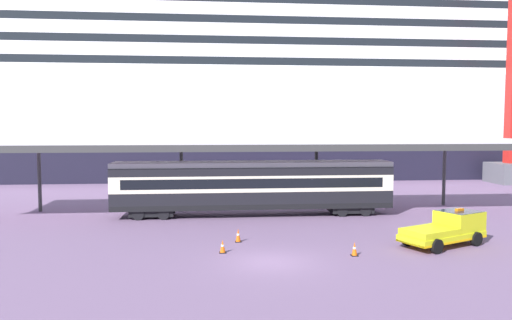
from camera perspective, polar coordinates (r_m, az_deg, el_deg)
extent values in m
plane|color=slate|center=(24.43, 1.80, -12.07)|extent=(400.00, 400.00, 0.00)
cube|color=black|center=(71.65, 3.50, 0.22)|extent=(143.60, 26.72, 3.98)
cube|color=white|center=(71.51, 3.52, 5.53)|extent=(143.60, 26.72, 9.28)
cube|color=white|center=(71.91, 3.54, 10.27)|extent=(132.12, 24.58, 2.60)
cube|color=black|center=(59.94, 5.36, 11.63)|extent=(126.37, 0.12, 0.94)
cube|color=white|center=(72.23, 3.55, 12.32)|extent=(126.83, 23.60, 2.60)
cube|color=black|center=(60.81, 5.29, 14.00)|extent=(121.32, 0.12, 0.94)
cube|color=white|center=(72.65, 3.56, 14.35)|extent=(121.55, 22.62, 2.60)
cube|color=black|center=(61.79, 5.22, 16.30)|extent=(116.26, 0.12, 0.94)
cube|color=white|center=(73.16, 3.57, 16.36)|extent=(116.26, 21.63, 2.60)
cube|color=black|center=(62.86, 5.15, 18.53)|extent=(111.21, 0.12, 0.94)
cube|color=white|center=(73.76, 3.58, 18.33)|extent=(110.98, 20.65, 2.60)
cube|color=silver|center=(36.45, -0.43, 2.23)|extent=(44.70, 6.33, 0.25)
cube|color=#363636|center=(33.41, 0.01, 1.42)|extent=(44.70, 0.20, 0.50)
cylinder|color=#363636|center=(41.60, -24.47, -1.87)|extent=(0.28, 0.28, 5.49)
cylinder|color=#363636|center=(39.36, -8.91, -1.87)|extent=(0.28, 0.28, 5.49)
cylinder|color=#363636|center=(40.22, 7.20, -1.73)|extent=(0.28, 0.28, 5.49)
cylinder|color=#363636|center=(43.99, 21.57, -1.49)|extent=(0.28, 0.28, 5.49)
cube|color=black|center=(36.42, -0.36, -5.32)|extent=(20.90, 2.80, 0.40)
cube|color=black|center=(36.32, -0.36, -4.30)|extent=(20.90, 2.80, 0.90)
cube|color=beige|center=(36.18, -0.36, -2.66)|extent=(20.90, 2.80, 1.20)
cube|color=black|center=(34.82, -0.17, -2.84)|extent=(19.23, 0.08, 0.72)
cube|color=black|center=(36.09, -0.36, -1.24)|extent=(20.90, 2.80, 0.60)
cube|color=#AFAFAF|center=(36.05, -0.36, -0.48)|extent=(20.90, 2.69, 0.36)
cube|color=black|center=(36.63, -12.24, -5.99)|extent=(3.20, 2.35, 0.50)
cylinder|color=black|center=(35.61, -13.91, -6.35)|extent=(0.84, 0.12, 0.84)
cylinder|color=black|center=(35.39, -11.01, -6.38)|extent=(0.84, 0.12, 0.84)
cube|color=black|center=(37.87, 11.12, -5.64)|extent=(3.20, 2.35, 0.50)
cylinder|color=black|center=(36.51, 10.27, -6.04)|extent=(0.84, 0.12, 0.84)
cylinder|color=black|center=(37.03, 12.97, -5.94)|extent=(0.84, 0.12, 0.84)
cube|color=yellow|center=(29.35, 21.35, -8.43)|extent=(5.56, 4.01, 0.36)
cube|color=#F2B20C|center=(29.38, 21.34, -8.68)|extent=(5.57, 4.02, 0.12)
cube|color=yellow|center=(30.34, 23.11, -6.67)|extent=(2.88, 2.71, 1.10)
cube|color=#19232D|center=(30.28, 23.13, -6.02)|extent=(2.66, 2.55, 0.44)
cube|color=orange|center=(30.23, 23.14, -5.49)|extent=(0.59, 0.42, 0.16)
cube|color=yellow|center=(28.48, 20.05, -8.03)|extent=(3.45, 2.97, 0.36)
cylinder|color=black|center=(31.27, 21.81, -8.02)|extent=(0.83, 0.56, 0.80)
cylinder|color=black|center=(30.11, 24.84, -8.56)|extent=(0.83, 0.56, 0.80)
cylinder|color=black|center=(28.77, 17.67, -8.96)|extent=(0.83, 0.56, 0.80)
cylinder|color=black|center=(27.51, 20.80, -9.63)|extent=(0.83, 0.56, 0.80)
cube|color=black|center=(26.11, -4.01, -10.97)|extent=(0.36, 0.36, 0.04)
cone|color=#EA590F|center=(26.02, -4.01, -10.22)|extent=(0.30, 0.30, 0.66)
cylinder|color=white|center=(26.02, -4.01, -10.15)|extent=(0.17, 0.17, 0.09)
cube|color=black|center=(28.42, -2.14, -9.72)|extent=(0.36, 0.36, 0.04)
cone|color=#EA590F|center=(28.32, -2.15, -8.95)|extent=(0.30, 0.30, 0.74)
cylinder|color=white|center=(28.32, -2.15, -8.87)|extent=(0.17, 0.17, 0.10)
cube|color=black|center=(26.01, 11.68, -11.10)|extent=(0.36, 0.36, 0.04)
cone|color=#EA590F|center=(25.92, 11.69, -10.32)|extent=(0.30, 0.30, 0.69)
cylinder|color=white|center=(25.91, 11.70, -10.25)|extent=(0.17, 0.17, 0.10)
cube|color=#595960|center=(64.51, 28.12, -1.38)|extent=(4.40, 4.40, 2.40)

